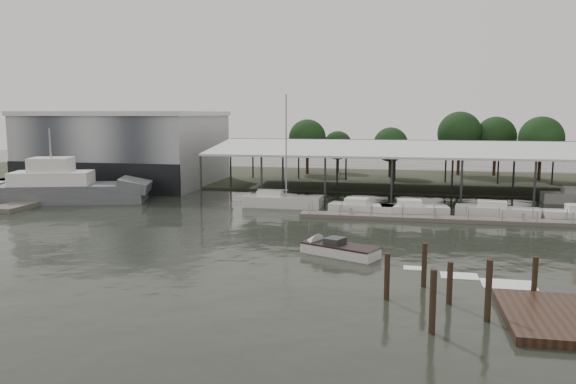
# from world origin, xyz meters

# --- Properties ---
(ground) EXTENTS (200.00, 200.00, 0.00)m
(ground) POSITION_xyz_m (0.00, 0.00, 0.00)
(ground) COLOR black
(ground) RESTS_ON ground
(land_strip_far) EXTENTS (140.00, 30.00, 0.30)m
(land_strip_far) POSITION_xyz_m (0.00, 42.00, 0.10)
(land_strip_far) COLOR #383C2D
(land_strip_far) RESTS_ON ground
(land_strip_west) EXTENTS (20.00, 40.00, 0.30)m
(land_strip_west) POSITION_xyz_m (-40.00, 30.00, 0.10)
(land_strip_west) COLOR #383C2D
(land_strip_west) RESTS_ON ground
(storage_warehouse) EXTENTS (24.50, 20.50, 10.50)m
(storage_warehouse) POSITION_xyz_m (-28.00, 29.94, 5.29)
(storage_warehouse) COLOR #9FA3A9
(storage_warehouse) RESTS_ON ground
(covered_boat_shed) EXTENTS (58.24, 24.00, 6.96)m
(covered_boat_shed) POSITION_xyz_m (17.00, 28.00, 6.13)
(covered_boat_shed) COLOR silver
(covered_boat_shed) RESTS_ON ground
(trawler_dock) EXTENTS (3.00, 18.00, 0.50)m
(trawler_dock) POSITION_xyz_m (-30.00, 14.00, 0.25)
(trawler_dock) COLOR #615D55
(trawler_dock) RESTS_ON ground
(floating_dock) EXTENTS (28.00, 2.00, 1.40)m
(floating_dock) POSITION_xyz_m (15.00, 10.00, 0.20)
(floating_dock) COLOR #615D55
(floating_dock) RESTS_ON ground
(grey_trawler) EXTENTS (19.87, 10.56, 8.84)m
(grey_trawler) POSITION_xyz_m (-27.53, 13.15, 1.58)
(grey_trawler) COLOR slate
(grey_trawler) RESTS_ON ground
(white_sailboat) EXTENTS (8.51, 2.69, 12.48)m
(white_sailboat) POSITION_xyz_m (-2.13, 14.87, 0.65)
(white_sailboat) COLOR white
(white_sailboat) RESTS_ON ground
(speedboat_underway) EXTENTS (16.32, 8.65, 2.00)m
(speedboat_underway) POSITION_xyz_m (6.10, -4.77, 0.39)
(speedboat_underway) COLOR white
(speedboat_underway) RESTS_ON ground
(moored_cruiser_0) EXTENTS (6.83, 3.22, 1.70)m
(moored_cruiser_0) POSITION_xyz_m (6.82, 12.22, 0.61)
(moored_cruiser_0) COLOR white
(moored_cruiser_0) RESTS_ON ground
(moored_cruiser_1) EXTENTS (6.86, 2.92, 1.70)m
(moored_cruiser_1) POSITION_xyz_m (12.07, 12.21, 0.61)
(moored_cruiser_1) COLOR white
(moored_cruiser_1) RESTS_ON ground
(moored_cruiser_2) EXTENTS (8.12, 3.26, 1.70)m
(moored_cruiser_2) POSITION_xyz_m (20.07, 13.09, 0.61)
(moored_cruiser_2) COLOR white
(moored_cruiser_2) RESTS_ON ground
(mooring_pilings) EXTENTS (8.56, 7.59, 3.74)m
(mooring_pilings) POSITION_xyz_m (13.58, -14.63, 1.05)
(mooring_pilings) COLOR #35271A
(mooring_pilings) RESTS_ON ground
(horizon_tree_line) EXTENTS (64.43, 12.08, 10.55)m
(horizon_tree_line) POSITION_xyz_m (23.08, 48.03, 6.05)
(horizon_tree_line) COLOR #312015
(horizon_tree_line) RESTS_ON ground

